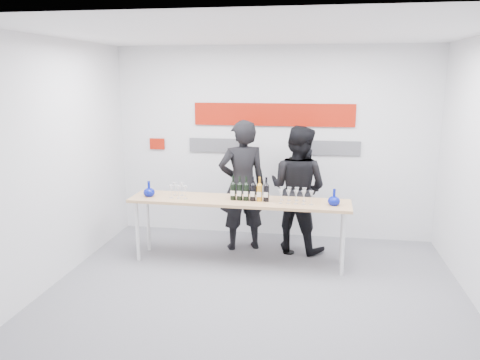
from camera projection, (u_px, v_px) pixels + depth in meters
The scene contains 12 objects.
ground at pixel (256, 286), 5.77m from camera, with size 5.00×5.00×0.00m, color slate.
back_wall at pixel (273, 143), 7.37m from camera, with size 5.00×0.04×3.00m, color silver.
signage at pixel (270, 124), 7.28m from camera, with size 3.38×0.02×0.79m.
tasting_table at pixel (239, 204), 6.35m from camera, with size 3.01×0.66×0.90m.
wine_bottles at pixel (250, 189), 6.25m from camera, with size 0.53×0.09×0.33m.
decanter_left at pixel (149, 189), 6.49m from camera, with size 0.16×0.16×0.21m, color #071288, non-canonical shape.
decanter_right at pixel (334, 197), 6.05m from camera, with size 0.16×0.16×0.21m, color #071288, non-canonical shape.
glasses_left at pixel (178, 191), 6.45m from camera, with size 0.26×0.23×0.18m.
glasses_right at pixel (295, 196), 6.17m from camera, with size 0.46×0.23×0.18m.
presenter_left at pixel (242, 186), 6.86m from camera, with size 0.70×0.46×1.93m, color black.
presenter_right at pixel (298, 189), 6.84m from camera, with size 0.90×0.70×1.85m, color black.
mic_stand at pixel (289, 224), 6.76m from camera, with size 0.17×0.17×1.44m.
Camera 1 is at (0.66, -5.31, 2.54)m, focal length 35.00 mm.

